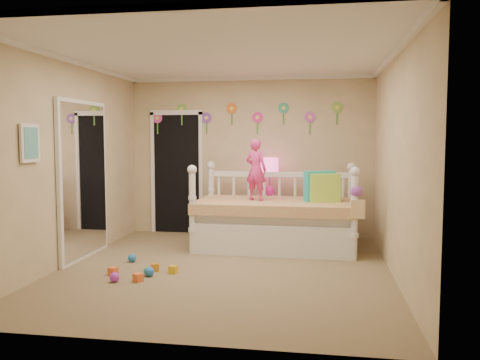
% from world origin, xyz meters
% --- Properties ---
extents(floor, '(4.00, 4.50, 0.01)m').
position_xyz_m(floor, '(0.00, 0.00, 0.00)').
color(floor, '#7F684C').
rests_on(floor, ground).
extents(ceiling, '(4.00, 4.50, 0.01)m').
position_xyz_m(ceiling, '(0.00, 0.00, 2.60)').
color(ceiling, white).
rests_on(ceiling, floor).
extents(back_wall, '(4.00, 0.01, 2.60)m').
position_xyz_m(back_wall, '(0.00, 2.25, 1.30)').
color(back_wall, tan).
rests_on(back_wall, floor).
extents(left_wall, '(0.01, 4.50, 2.60)m').
position_xyz_m(left_wall, '(-2.00, 0.00, 1.30)').
color(left_wall, tan).
rests_on(left_wall, floor).
extents(right_wall, '(0.01, 4.50, 2.60)m').
position_xyz_m(right_wall, '(2.00, 0.00, 1.30)').
color(right_wall, tan).
rests_on(right_wall, floor).
extents(crown_molding, '(4.00, 4.50, 0.06)m').
position_xyz_m(crown_molding, '(0.00, 0.00, 2.57)').
color(crown_molding, white).
rests_on(crown_molding, ceiling).
extents(daybed, '(2.34, 1.29, 1.26)m').
position_xyz_m(daybed, '(0.51, 1.28, 0.63)').
color(daybed, white).
rests_on(daybed, floor).
extents(pillow_turquoise, '(0.46, 0.33, 0.44)m').
position_xyz_m(pillow_turquoise, '(1.14, 1.31, 0.92)').
color(pillow_turquoise, '#23A1B2').
rests_on(pillow_turquoise, daybed).
extents(pillow_lime, '(0.45, 0.25, 0.40)m').
position_xyz_m(pillow_lime, '(1.21, 1.23, 0.90)').
color(pillow_lime, '#ACE044').
rests_on(pillow_lime, daybed).
extents(child, '(0.38, 0.31, 0.89)m').
position_xyz_m(child, '(0.23, 1.26, 1.15)').
color(child, '#EC358A').
rests_on(child, daybed).
extents(nightstand, '(0.41, 0.32, 0.68)m').
position_xyz_m(nightstand, '(0.35, 2.00, 0.34)').
color(nightstand, white).
rests_on(nightstand, floor).
extents(table_lamp, '(0.28, 0.28, 0.62)m').
position_xyz_m(table_lamp, '(0.35, 2.00, 1.09)').
color(table_lamp, '#E01D8E').
rests_on(table_lamp, nightstand).
extents(closet_doorway, '(0.90, 0.04, 2.07)m').
position_xyz_m(closet_doorway, '(-1.25, 2.23, 1.03)').
color(closet_doorway, black).
rests_on(closet_doorway, back_wall).
extents(flower_decals, '(3.40, 0.02, 0.50)m').
position_xyz_m(flower_decals, '(-0.09, 2.24, 1.94)').
color(flower_decals, '#B2668C').
rests_on(flower_decals, back_wall).
extents(mirror_closet, '(0.07, 1.30, 2.10)m').
position_xyz_m(mirror_closet, '(-1.96, 0.30, 1.05)').
color(mirror_closet, white).
rests_on(mirror_closet, left_wall).
extents(wall_picture, '(0.05, 0.34, 0.42)m').
position_xyz_m(wall_picture, '(-1.97, -0.90, 1.55)').
color(wall_picture, white).
rests_on(wall_picture, left_wall).
extents(hanging_bag, '(0.20, 0.16, 0.36)m').
position_xyz_m(hanging_bag, '(1.62, 0.69, 0.77)').
color(hanging_bag, beige).
rests_on(hanging_bag, daybed).
extents(toy_scatter, '(1.04, 1.43, 0.11)m').
position_xyz_m(toy_scatter, '(-0.96, -0.16, 0.06)').
color(toy_scatter, '#996666').
rests_on(toy_scatter, floor).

